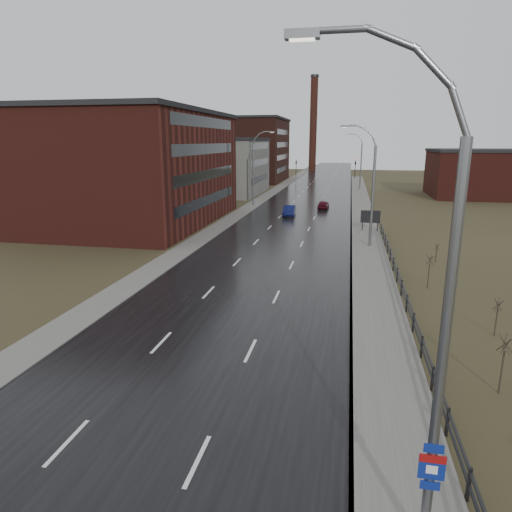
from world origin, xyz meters
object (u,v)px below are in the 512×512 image
at_px(car_near, 289,211).
at_px(streetlight_main, 430,324).
at_px(car_far, 323,205).
at_px(billboard, 370,217).

bearing_deg(car_near, streetlight_main, -81.91).
relative_size(streetlight_main, car_near, 2.82).
bearing_deg(car_far, car_near, 63.63).
distance_m(billboard, car_near, 13.76).
bearing_deg(car_near, car_far, 58.53).
bearing_deg(car_near, billboard, -44.38).
bearing_deg(billboard, car_far, 110.23).
height_order(billboard, car_near, billboard).
distance_m(billboard, car_far, 17.72).
xyz_separation_m(streetlight_main, billboard, (0.63, 41.84, -4.40)).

